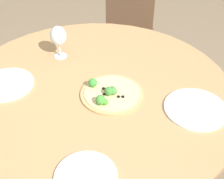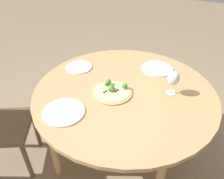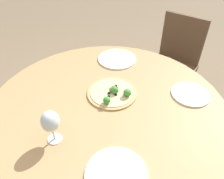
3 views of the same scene
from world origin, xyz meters
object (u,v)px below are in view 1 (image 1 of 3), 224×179
pizza (110,93)px  plate_near (196,109)px  chair_2 (127,30)px  wine_glass (58,36)px  plate_side (86,176)px  plate_far (6,84)px

pizza → plate_near: (0.19, 0.33, -0.01)m
plate_near → chair_2: bearing=176.1°
wine_glass → plate_near: (0.57, 0.50, -0.11)m
chair_2 → wine_glass: bearing=-105.6°
plate_side → plate_near: bearing=112.3°
plate_far → plate_side: bearing=23.2°
chair_2 → plate_side: (1.43, -0.60, 0.26)m
chair_2 → pizza: chair_2 is taller
plate_near → plate_far: (-0.39, -0.78, 0.00)m
pizza → wine_glass: wine_glass is taller
pizza → wine_glass: size_ratio=1.63×
pizza → chair_2: bearing=158.3°
wine_glass → plate_side: 0.79m
pizza → wine_glass: (-0.38, -0.17, 0.11)m
plate_near → plate_side: bearing=-67.7°
chair_2 → wine_glass: (0.65, -0.58, 0.38)m
pizza → plate_near: pizza is taller
wine_glass → plate_far: wine_glass is taller
chair_2 → pizza: 1.14m
plate_far → plate_near: bearing=63.5°
chair_2 → plate_far: size_ratio=3.42×
wine_glass → plate_near: size_ratio=0.65×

